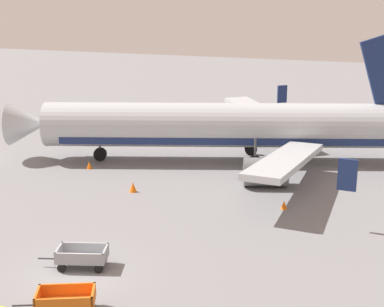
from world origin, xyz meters
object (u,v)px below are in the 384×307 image
traffic_cone_near_plane (133,187)px  traffic_cone_by_carts (284,205)px  airplane (236,126)px  baggage_cart_nearest (65,300)px  baggage_cart_second_in_row (82,256)px  traffic_cone_mid_apron (89,165)px

traffic_cone_near_plane → traffic_cone_by_carts: 10.81m
airplane → baggage_cart_nearest: 26.08m
baggage_cart_second_in_row → airplane: bearing=88.0°
airplane → baggage_cart_second_in_row: 22.09m
traffic_cone_near_plane → traffic_cone_mid_apron: (-6.07, 3.72, -0.05)m
baggage_cart_nearest → baggage_cart_second_in_row: 4.40m
traffic_cone_by_carts → baggage_cart_second_in_row: bearing=-121.0°
traffic_cone_mid_apron → traffic_cone_by_carts: traffic_cone_mid_apron is taller
airplane → traffic_cone_mid_apron: 12.54m
airplane → traffic_cone_near_plane: airplane is taller
airplane → traffic_cone_mid_apron: size_ratio=59.78×
baggage_cart_nearest → baggage_cart_second_in_row: bearing=114.3°
traffic_cone_near_plane → traffic_cone_by_carts: traffic_cone_near_plane is taller
airplane → traffic_cone_near_plane: (-4.15, -10.44, -2.70)m
baggage_cart_nearest → traffic_cone_by_carts: 17.26m
traffic_cone_near_plane → traffic_cone_mid_apron: bearing=148.5°
baggage_cart_second_in_row → traffic_cone_by_carts: size_ratio=6.38×
traffic_cone_near_plane → traffic_cone_by_carts: bearing=4.3°
baggage_cart_second_in_row → traffic_cone_near_plane: size_ratio=5.04×
airplane → traffic_cone_near_plane: bearing=-111.7°
baggage_cart_second_in_row → traffic_cone_near_plane: 11.99m
baggage_cart_second_in_row → traffic_cone_mid_apron: size_ratio=5.92×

